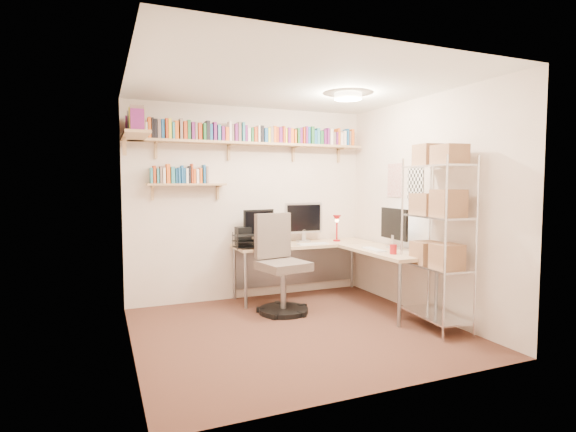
% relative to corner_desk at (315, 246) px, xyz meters
% --- Properties ---
extents(ground, '(3.20, 3.20, 0.00)m').
position_rel_corner_desk_xyz_m(ground, '(-0.69, -0.97, -0.72)').
color(ground, '#4E2B21').
rests_on(ground, ground).
extents(room_shell, '(3.24, 3.04, 2.52)m').
position_rel_corner_desk_xyz_m(room_shell, '(-0.69, -0.97, 0.83)').
color(room_shell, beige).
rests_on(room_shell, ground).
extents(wall_shelves, '(3.12, 1.09, 0.80)m').
position_rel_corner_desk_xyz_m(wall_shelves, '(-1.12, 0.32, 1.32)').
color(wall_shelves, tan).
rests_on(wall_shelves, ground).
extents(corner_desk, '(1.94, 1.88, 1.25)m').
position_rel_corner_desk_xyz_m(corner_desk, '(0.00, 0.00, 0.00)').
color(corner_desk, '#DAB58E').
rests_on(corner_desk, ground).
extents(office_chair, '(0.62, 0.62, 1.16)m').
position_rel_corner_desk_xyz_m(office_chair, '(-0.59, -0.27, -0.23)').
color(office_chair, black).
rests_on(office_chair, ground).
extents(wire_rack, '(0.44, 0.80, 1.92)m').
position_rel_corner_desk_xyz_m(wire_rack, '(0.67, -1.47, 0.50)').
color(wire_rack, silver).
rests_on(wire_rack, ground).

